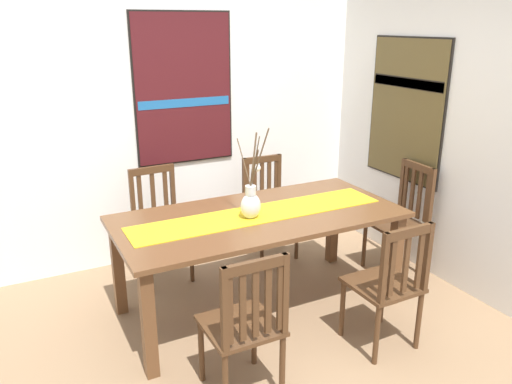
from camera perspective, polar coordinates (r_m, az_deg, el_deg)
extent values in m
cube|color=#8E7051|center=(3.59, 1.79, -17.69)|extent=(6.40, 6.40, 0.03)
cube|color=white|center=(4.67, -9.18, 9.00)|extent=(6.40, 0.12, 2.70)
cube|color=white|center=(4.20, 25.02, 6.45)|extent=(0.12, 6.40, 2.70)
cube|color=brown|center=(3.72, 0.35, -2.76)|extent=(2.10, 0.99, 0.03)
cube|color=brown|center=(3.24, -12.01, -14.35)|extent=(0.08, 0.08, 0.74)
cube|color=brown|center=(4.08, 15.39, -7.37)|extent=(0.08, 0.08, 0.74)
cube|color=brown|center=(3.95, -15.26, -8.26)|extent=(0.08, 0.08, 0.74)
cube|color=brown|center=(4.66, 8.62, -3.54)|extent=(0.08, 0.08, 0.74)
cube|color=gold|center=(3.71, 0.35, -2.47)|extent=(1.93, 0.36, 0.01)
ellipsoid|color=silver|center=(3.60, -0.61, -1.59)|extent=(0.15, 0.13, 0.19)
cylinder|color=silver|center=(3.56, -0.61, 0.18)|extent=(0.08, 0.08, 0.07)
cylinder|color=brown|center=(3.51, -0.28, 3.68)|extent=(0.06, 0.02, 0.38)
cylinder|color=brown|center=(3.47, 0.40, 3.88)|extent=(0.10, 0.11, 0.42)
cylinder|color=brown|center=(3.48, -0.19, 2.69)|extent=(0.02, 0.10, 0.28)
cylinder|color=brown|center=(3.57, -1.38, 3.39)|extent=(0.03, 0.17, 0.31)
cylinder|color=brown|center=(3.44, -0.13, 3.40)|extent=(0.01, 0.15, 0.38)
sphere|color=white|center=(3.53, 0.12, 2.73)|extent=(0.05, 0.05, 0.05)
cube|color=#4C301C|center=(4.57, 15.45, -3.54)|extent=(0.44, 0.44, 0.03)
cylinder|color=#4C301C|center=(4.42, 14.87, -7.45)|extent=(0.04, 0.04, 0.43)
cylinder|color=#4C301C|center=(4.68, 12.11, -5.76)|extent=(0.04, 0.04, 0.43)
cylinder|color=#4C301C|center=(4.64, 18.35, -6.50)|extent=(0.04, 0.04, 0.43)
cylinder|color=#4C301C|center=(4.89, 15.53, -4.95)|extent=(0.04, 0.04, 0.43)
cube|color=#4C301C|center=(4.47, 19.08, -0.69)|extent=(0.04, 0.04, 0.51)
cube|color=#4C301C|center=(4.72, 16.13, 0.61)|extent=(0.04, 0.04, 0.51)
cube|color=#4C301C|center=(4.53, 17.84, 2.69)|extent=(0.05, 0.38, 0.06)
cube|color=#4C301C|center=(4.51, 18.69, -0.71)|extent=(0.02, 0.04, 0.42)
cube|color=#4C301C|center=(4.57, 17.93, -0.37)|extent=(0.02, 0.04, 0.42)
cube|color=#4C301C|center=(4.63, 17.18, -0.04)|extent=(0.02, 0.04, 0.42)
cube|color=#4C301C|center=(4.70, 16.46, 0.29)|extent=(0.02, 0.04, 0.42)
cube|color=#4C301C|center=(3.54, 14.03, -10.08)|extent=(0.43, 0.43, 0.03)
cylinder|color=#4C301C|center=(3.67, 9.70, -12.76)|extent=(0.04, 0.04, 0.43)
cylinder|color=#4C301C|center=(3.88, 14.04, -11.27)|extent=(0.04, 0.04, 0.43)
cylinder|color=#4C301C|center=(3.44, 13.43, -15.38)|extent=(0.04, 0.04, 0.43)
cylinder|color=#4C301C|center=(3.66, 17.83, -13.58)|extent=(0.04, 0.04, 0.43)
cube|color=#4C301C|center=(3.20, 14.18, -8.38)|extent=(0.04, 0.04, 0.47)
cube|color=#4C301C|center=(3.43, 18.73, -6.91)|extent=(0.04, 0.04, 0.47)
cube|color=#4C301C|center=(3.23, 16.87, -4.36)|extent=(0.38, 0.04, 0.06)
cube|color=#4C301C|center=(3.25, 15.04, -8.34)|extent=(0.04, 0.02, 0.38)
cube|color=#4C301C|center=(3.32, 16.51, -7.86)|extent=(0.04, 0.02, 0.38)
cube|color=#4C301C|center=(3.39, 17.92, -7.40)|extent=(0.04, 0.02, 0.38)
cube|color=#4C301C|center=(4.36, -10.49, -4.25)|extent=(0.44, 0.44, 0.03)
cylinder|color=#4C301C|center=(4.35, -7.26, -7.39)|extent=(0.04, 0.04, 0.43)
cylinder|color=#4C301C|center=(4.24, -11.79, -8.35)|extent=(0.04, 0.04, 0.43)
cylinder|color=#4C301C|center=(4.66, -8.99, -5.67)|extent=(0.04, 0.04, 0.43)
cylinder|color=#4C301C|center=(4.56, -13.24, -6.51)|extent=(0.04, 0.04, 0.43)
cube|color=#4C301C|center=(4.49, -9.35, 0.08)|extent=(0.04, 0.04, 0.50)
cube|color=#4C301C|center=(4.38, -13.74, -0.66)|extent=(0.04, 0.04, 0.50)
cube|color=#4C301C|center=(4.37, -11.70, 2.43)|extent=(0.38, 0.05, 0.06)
cube|color=#4C301C|center=(4.47, -10.13, -0.24)|extent=(0.04, 0.02, 0.41)
cube|color=#4C301C|center=(4.44, -11.51, -0.47)|extent=(0.04, 0.02, 0.41)
cube|color=#4C301C|center=(4.41, -12.91, -0.71)|extent=(0.04, 0.02, 0.41)
cube|color=#4C301C|center=(3.03, -1.76, -14.77)|extent=(0.42, 0.42, 0.03)
cylinder|color=#4C301C|center=(3.24, -6.17, -17.30)|extent=(0.04, 0.04, 0.43)
cylinder|color=#4C301C|center=(3.36, -0.22, -15.74)|extent=(0.04, 0.04, 0.43)
cylinder|color=#4C301C|center=(3.10, 2.98, -19.05)|extent=(0.04, 0.04, 0.43)
cube|color=#4C301C|center=(2.69, -3.57, -13.14)|extent=(0.04, 0.04, 0.49)
cube|color=#4C301C|center=(2.83, 3.25, -11.38)|extent=(0.04, 0.04, 0.49)
cube|color=#4C301C|center=(2.65, -0.07, -8.29)|extent=(0.38, 0.03, 0.06)
cube|color=#4C301C|center=(2.70, -3.01, -13.27)|extent=(0.04, 0.02, 0.40)
cube|color=#4C301C|center=(2.73, -1.52, -12.90)|extent=(0.04, 0.02, 0.40)
cube|color=#4C301C|center=(2.76, -0.06, -12.53)|extent=(0.04, 0.02, 0.40)
cube|color=#4C301C|center=(2.79, 1.36, -12.15)|extent=(0.04, 0.02, 0.40)
cube|color=#4C301C|center=(2.82, 2.74, -11.78)|extent=(0.04, 0.02, 0.40)
cube|color=#4C301C|center=(4.71, 1.67, -2.17)|extent=(0.43, 0.43, 0.03)
cylinder|color=#4C301C|center=(4.73, 4.59, -5.10)|extent=(0.04, 0.04, 0.43)
cylinder|color=#4C301C|center=(4.57, 0.65, -5.90)|extent=(0.04, 0.04, 0.43)
cylinder|color=#4C301C|center=(5.02, 2.55, -3.62)|extent=(0.04, 0.04, 0.43)
cylinder|color=#4C301C|center=(4.87, -1.21, -4.31)|extent=(0.04, 0.04, 0.43)
cube|color=#4C301C|center=(4.87, 2.57, 1.60)|extent=(0.04, 0.04, 0.47)
cube|color=#4C301C|center=(4.71, -1.30, 1.05)|extent=(0.04, 0.04, 0.47)
cube|color=#4C301C|center=(4.73, 0.68, 3.70)|extent=(0.38, 0.04, 0.06)
cube|color=#4C301C|center=(4.86, 2.28, 1.39)|extent=(0.04, 0.02, 0.38)
cube|color=#4C301C|center=(4.82, 1.48, 1.27)|extent=(0.04, 0.02, 0.38)
cube|color=#4C301C|center=(4.79, 0.67, 1.16)|extent=(0.04, 0.02, 0.38)
cube|color=#4C301C|center=(4.76, -0.15, 1.04)|extent=(0.04, 0.02, 0.38)
cube|color=#4C301C|center=(4.73, -0.99, 0.92)|extent=(0.04, 0.02, 0.38)
cube|color=black|center=(4.61, -8.17, 11.38)|extent=(0.90, 0.04, 1.32)
cube|color=#471419|center=(4.59, -8.08, 11.35)|extent=(0.87, 0.01, 1.29)
cube|color=#1E60A8|center=(4.60, -7.99, 9.91)|extent=(0.84, 0.00, 0.07)
cube|color=black|center=(4.71, 16.60, 8.81)|extent=(0.04, 0.90, 1.25)
cube|color=brown|center=(4.69, 16.40, 8.80)|extent=(0.01, 0.87, 1.22)
cube|color=black|center=(4.66, 16.62, 11.65)|extent=(0.00, 0.84, 0.08)
cube|color=black|center=(4.66, 16.63, 11.74)|extent=(0.00, 0.84, 0.09)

